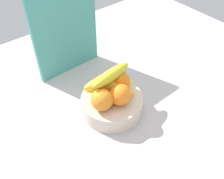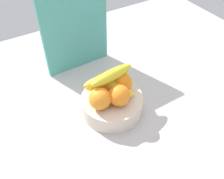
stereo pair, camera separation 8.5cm
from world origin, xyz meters
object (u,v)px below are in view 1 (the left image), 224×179
object	(u,v)px
orange_front_right	(120,82)
cutting_board	(66,32)
banana_bunch	(109,83)
fruit_bowl	(112,104)
orange_front_left	(120,95)
orange_center	(102,85)
orange_back_left	(102,100)

from	to	relation	value
orange_front_right	cutting_board	bearing A→B (deg)	96.58
banana_bunch	fruit_bowl	bearing A→B (deg)	-102.66
orange_front_right	banana_bunch	xyz separation A→B (cm)	(-4.21, 0.97, 1.51)
fruit_bowl	orange_front_left	xyz separation A→B (cm)	(0.71, -3.42, 7.02)
banana_bunch	orange_center	bearing A→B (deg)	131.12
fruit_bowl	cutting_board	size ratio (longest dim) A/B	0.62
orange_back_left	banana_bunch	world-z (taller)	banana_bunch
fruit_bowl	banana_bunch	distance (cm)	8.83
orange_front_left	cutting_board	xyz separation A→B (cm)	(0.60, 34.08, 7.75)
orange_front_left	orange_back_left	distance (cm)	6.48
orange_front_right	cutting_board	world-z (taller)	cutting_board
orange_back_left	cutting_board	world-z (taller)	cutting_board
orange_back_left	orange_front_left	bearing A→B (deg)	-16.85
orange_front_left	orange_back_left	world-z (taller)	same
fruit_bowl	banana_bunch	size ratio (longest dim) A/B	1.19
orange_front_right	orange_center	xyz separation A→B (cm)	(-5.81, 2.81, 0.00)
fruit_bowl	orange_center	world-z (taller)	orange_center
fruit_bowl	orange_front_right	xyz separation A→B (cm)	(4.70, 1.24, 7.02)
fruit_bowl	banana_bunch	bearing A→B (deg)	77.34
fruit_bowl	cutting_board	bearing A→B (deg)	87.55
orange_center	fruit_bowl	bearing A→B (deg)	-74.69
orange_center	orange_back_left	bearing A→B (deg)	-128.09
banana_bunch	cutting_board	world-z (taller)	cutting_board
orange_front_right	orange_back_left	bearing A→B (deg)	-164.72
orange_front_right	orange_center	world-z (taller)	same
banana_bunch	orange_back_left	bearing A→B (deg)	-147.91
orange_back_left	cutting_board	xyz separation A→B (cm)	(6.81, 32.20, 7.75)
banana_bunch	cutting_board	bearing A→B (deg)	88.36
orange_center	orange_front_right	bearing A→B (deg)	-25.79
orange_front_left	cutting_board	bearing A→B (deg)	88.98
orange_front_left	orange_front_right	bearing A→B (deg)	49.41
fruit_bowl	orange_center	distance (cm)	8.18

